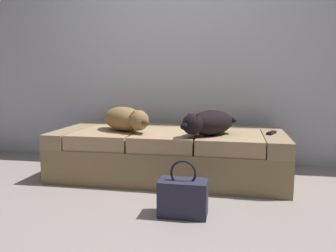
% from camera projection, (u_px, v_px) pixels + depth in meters
% --- Properties ---
extents(ground_plane, '(10.00, 10.00, 0.00)m').
position_uv_depth(ground_plane, '(139.00, 220.00, 2.18)').
color(ground_plane, '#9D918E').
extents(back_wall, '(6.40, 0.10, 2.80)m').
position_uv_depth(back_wall, '(181.00, 32.00, 3.62)').
color(back_wall, silver).
rests_on(back_wall, ground).
extents(couch, '(2.06, 0.92, 0.43)m').
position_uv_depth(couch, '(169.00, 154.00, 3.13)').
color(couch, '#8B744E').
rests_on(couch, ground).
extents(dog_tan, '(0.58, 0.50, 0.22)m').
position_uv_depth(dog_tan, '(126.00, 119.00, 3.06)').
color(dog_tan, olive).
rests_on(dog_tan, couch).
extents(dog_dark, '(0.49, 0.55, 0.21)m').
position_uv_depth(dog_dark, '(208.00, 123.00, 2.83)').
color(dog_dark, black).
rests_on(dog_dark, couch).
extents(tv_remote, '(0.10, 0.16, 0.02)m').
position_uv_depth(tv_remote, '(271.00, 133.00, 2.91)').
color(tv_remote, black).
rests_on(tv_remote, couch).
extents(handbag, '(0.32, 0.18, 0.38)m').
position_uv_depth(handbag, '(183.00, 197.00, 2.23)').
color(handbag, '#2B2A40').
rests_on(handbag, ground).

